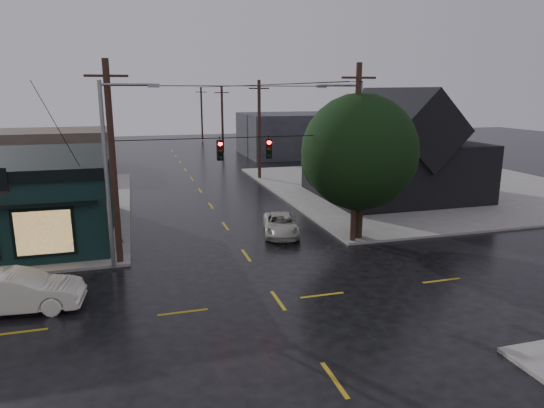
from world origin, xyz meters
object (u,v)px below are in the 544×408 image
object	(u,v)px
utility_pole_nw	(121,264)
corner_tree	(359,152)
sedan_cream	(17,292)
utility_pole_ne	(352,242)
suv_silver	(281,224)

from	to	relation	value
utility_pole_nw	corner_tree	bearing A→B (deg)	2.40
corner_tree	utility_pole_nw	xyz separation A→B (m)	(-13.50, -0.57, -5.21)
sedan_cream	utility_pole_nw	bearing A→B (deg)	-35.69
utility_pole_ne	suv_silver	xyz separation A→B (m)	(-3.53, 2.73, 0.63)
utility_pole_nw	suv_silver	xyz separation A→B (m)	(9.47, 2.73, 0.63)
sedan_cream	suv_silver	size ratio (longest dim) A/B	1.11
corner_tree	utility_pole_ne	distance (m)	5.26
utility_pole_ne	suv_silver	bearing A→B (deg)	142.22
corner_tree	utility_pole_ne	size ratio (longest dim) A/B	0.83
utility_pole_ne	suv_silver	size ratio (longest dim) A/B	2.24
suv_silver	utility_pole_ne	bearing A→B (deg)	-24.24
utility_pole_ne	corner_tree	bearing A→B (deg)	48.50
utility_pole_ne	sedan_cream	xyz separation A→B (m)	(-16.86, -4.53, 0.83)
sedan_cream	suv_silver	world-z (taller)	sedan_cream
corner_tree	sedan_cream	xyz separation A→B (m)	(-17.36, -5.09, -4.38)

